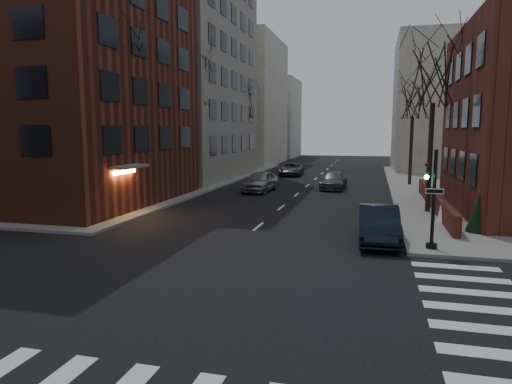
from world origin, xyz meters
TOP-DOWN VIEW (x-y plane):
  - ground at (0.00, 0.00)m, footprint 160.00×160.00m
  - sidewalk_far_left at (-29.00, 30.00)m, footprint 44.00×44.00m
  - building_left_brick at (-15.50, 16.50)m, footprint 15.00×15.00m
  - building_left_tan at (-17.00, 34.00)m, footprint 18.00×18.00m
  - low_wall_right at (9.30, 19.00)m, footprint 0.35×16.00m
  - building_distant_la at (-15.00, 55.00)m, footprint 14.00×16.00m
  - building_distant_ra at (15.00, 50.00)m, footprint 14.00×14.00m
  - building_distant_lb at (-13.00, 72.00)m, footprint 10.00×12.00m
  - traffic_signal at (7.94, 8.99)m, footprint 0.76×0.44m
  - tree_left_a at (-8.80, 14.00)m, footprint 4.18×4.18m
  - tree_left_b at (-8.80, 26.00)m, footprint 4.40×4.40m
  - tree_left_c at (-8.80, 40.00)m, footprint 3.96×3.96m
  - tree_right_a at (8.80, 18.00)m, footprint 3.96×3.96m
  - tree_right_b at (8.80, 32.00)m, footprint 3.74×3.74m
  - streetlamp_near at (-8.20, 22.00)m, footprint 0.36×0.36m
  - streetlamp_far at (-8.20, 42.00)m, footprint 0.36×0.36m
  - parked_sedan at (5.93, 10.10)m, footprint 1.86×4.90m
  - car_lane_silver at (-3.16, 25.08)m, footprint 2.33×5.03m
  - car_lane_gray at (2.45, 28.26)m, footprint 2.11×4.84m
  - car_lane_far at (-3.00, 38.62)m, footprint 2.54×5.07m
  - sandwich_board at (9.32, 14.65)m, footprint 0.59×0.70m
  - evergreen_shrub at (10.50, 12.74)m, footprint 1.42×1.42m

SIDE VIEW (x-z plane):
  - ground at x=0.00m, z-range 0.00..0.00m
  - sidewalk_far_left at x=-29.00m, z-range 0.00..0.15m
  - sandwich_board at x=9.32m, z-range 0.15..1.11m
  - low_wall_right at x=9.30m, z-range 0.15..1.15m
  - car_lane_far at x=-3.00m, z-range 0.00..1.38m
  - car_lane_gray at x=2.45m, z-range 0.00..1.39m
  - parked_sedan at x=5.93m, z-range 0.00..1.59m
  - car_lane_silver at x=-3.16m, z-range 0.00..1.67m
  - evergreen_shrub at x=10.50m, z-range 0.15..2.05m
  - traffic_signal at x=7.94m, z-range -0.09..3.91m
  - streetlamp_near at x=-8.20m, z-range 1.10..7.38m
  - streetlamp_far at x=-8.20m, z-range 1.10..7.38m
  - building_distant_lb at x=-13.00m, z-range 0.00..14.00m
  - tree_right_b at x=8.80m, z-range 3.00..12.18m
  - building_distant_ra at x=15.00m, z-range 0.00..16.00m
  - tree_left_c at x=-8.80m, z-range 3.17..12.89m
  - tree_right_a at x=8.80m, z-range 3.17..12.89m
  - tree_left_a at x=-8.80m, z-range 3.34..13.60m
  - tree_left_b at x=-8.80m, z-range 3.51..14.31m
  - building_left_brick at x=-15.50m, z-range 0.00..18.00m
  - building_distant_la at x=-15.00m, z-range 0.00..18.00m
  - building_left_tan at x=-17.00m, z-range 0.00..28.00m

